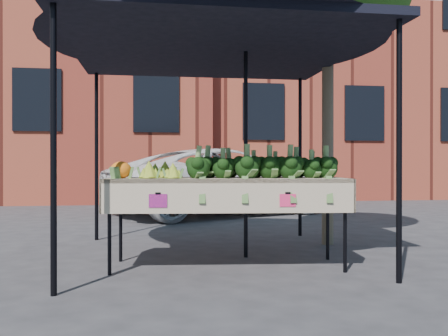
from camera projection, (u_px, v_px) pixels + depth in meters
ground at (210, 266)px, 4.98m from camera, size 90.00×90.00×0.00m
table at (227, 222)px, 4.93m from camera, size 2.47×1.02×0.90m
canopy at (214, 135)px, 5.47m from camera, size 3.16×3.16×2.74m
broccoli_heap at (264, 164)px, 5.01m from camera, size 1.63×0.60×0.29m
romanesco_cluster at (161, 167)px, 4.87m from camera, size 0.45×0.59×0.22m
cauliflower_pair at (121, 168)px, 4.73m from camera, size 0.22×0.22×0.20m
vehicle at (224, 97)px, 10.35m from camera, size 2.16×2.64×4.96m
street_tree at (328, 78)px, 6.33m from camera, size 2.20×2.20×4.33m
building_left at (19, 61)px, 16.12m from camera, size 12.00×8.00×9.00m
building_right at (356, 80)px, 18.33m from camera, size 12.00×8.00×8.50m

